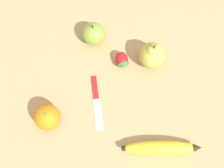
# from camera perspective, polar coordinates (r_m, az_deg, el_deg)

# --- Properties ---
(ground_plane) EXTENTS (3.00, 3.00, 0.00)m
(ground_plane) POSITION_cam_1_polar(r_m,az_deg,el_deg) (0.79, 4.22, -9.83)
(ground_plane) COLOR tan
(banana) EXTENTS (0.21, 0.14, 0.04)m
(banana) POSITION_cam_1_polar(r_m,az_deg,el_deg) (0.78, 10.73, -13.55)
(banana) COLOR yellow
(banana) RESTS_ON ground_plane
(orange) EXTENTS (0.08, 0.08, 0.08)m
(orange) POSITION_cam_1_polar(r_m,az_deg,el_deg) (0.78, -13.91, -7.00)
(orange) COLOR orange
(orange) RESTS_ON ground_plane
(pear) EXTENTS (0.08, 0.08, 0.10)m
(pear) POSITION_cam_1_polar(r_m,az_deg,el_deg) (0.83, 8.71, 6.31)
(pear) COLOR #B7AD47
(pear) RESTS_ON ground_plane
(strawberry) EXTENTS (0.07, 0.07, 0.04)m
(strawberry) POSITION_cam_1_polar(r_m,az_deg,el_deg) (0.84, 2.22, 5.18)
(strawberry) COLOR red
(strawberry) RESTS_ON ground_plane
(apple) EXTENTS (0.08, 0.08, 0.08)m
(apple) POSITION_cam_1_polar(r_m,az_deg,el_deg) (0.88, -4.06, 10.90)
(apple) COLOR olive
(apple) RESTS_ON ground_plane
(paring_knife) EXTENTS (0.12, 0.15, 0.01)m
(paring_knife) POSITION_cam_1_polar(r_m,az_deg,el_deg) (0.81, -3.42, -3.52)
(paring_knife) COLOR silver
(paring_knife) RESTS_ON ground_plane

